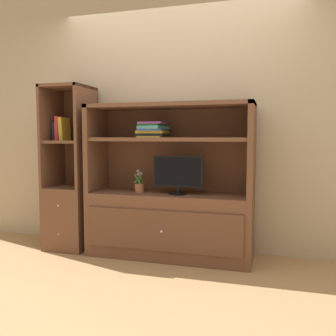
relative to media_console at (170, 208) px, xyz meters
The scene contains 8 objects.
ground_plane 0.63m from the media_console, 90.00° to the right, with size 8.00×8.00×0.00m, color tan.
painted_rear_wall 0.98m from the media_console, 90.00° to the left, with size 6.00×0.10×2.80m, color tan.
media_console is the anchor object (origin of this frame).
tv_monitor 0.36m from the media_console, 30.54° to the right, with size 0.49×0.18×0.37m.
potted_plant 0.37m from the media_console, behind, with size 0.10×0.11×0.23m.
magazine_stack 0.78m from the media_console, behind, with size 0.28×0.35×0.15m.
bookshelf_tall 1.10m from the media_console, behind, with size 0.44×0.48×1.70m.
upright_book_row 1.41m from the media_console, behind, with size 0.13×0.17×0.25m.
Camera 1 is at (0.98, -3.00, 1.17)m, focal length 39.21 mm.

